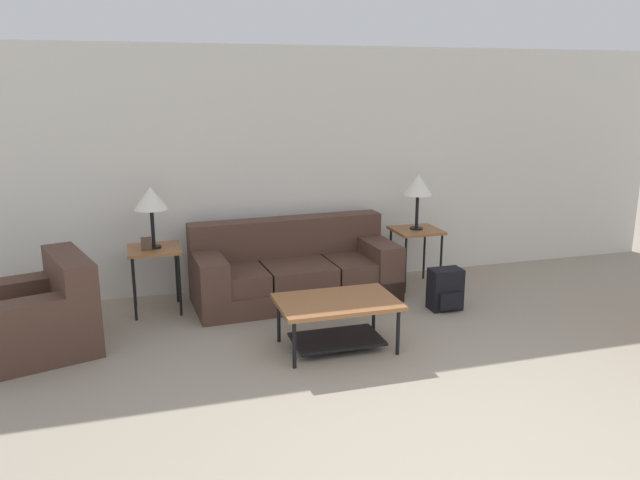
{
  "coord_description": "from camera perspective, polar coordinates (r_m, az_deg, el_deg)",
  "views": [
    {
      "loc": [
        -1.84,
        -2.63,
        2.21
      ],
      "look_at": [
        -0.23,
        2.73,
        0.8
      ],
      "focal_mm": 35.0,
      "sensor_mm": 36.0,
      "label": 1
    }
  ],
  "objects": [
    {
      "name": "wall_back",
      "position": [
        6.92,
        -1.2,
        6.59
      ],
      "size": [
        9.1,
        0.06,
        2.6
      ],
      "color": "silver",
      "rests_on": "ground_plane"
    },
    {
      "name": "couch",
      "position": [
        6.52,
        -2.37,
        -2.92
      ],
      "size": [
        2.13,
        0.97,
        0.82
      ],
      "color": "#4C3328",
      "rests_on": "ground_plane"
    },
    {
      "name": "armchair",
      "position": [
        5.8,
        -24.54,
        -6.59
      ],
      "size": [
        1.18,
        1.17,
        0.8
      ],
      "color": "#4C3328",
      "rests_on": "ground_plane"
    },
    {
      "name": "coffee_table",
      "position": [
        5.32,
        1.56,
        -6.65
      ],
      "size": [
        1.01,
        0.67,
        0.43
      ],
      "color": "#935B33",
      "rests_on": "ground_plane"
    },
    {
      "name": "side_table_left",
      "position": [
        6.31,
        -14.89,
        -1.35
      ],
      "size": [
        0.5,
        0.49,
        0.65
      ],
      "color": "#935B33",
      "rests_on": "ground_plane"
    },
    {
      "name": "side_table_right",
      "position": [
        6.96,
        8.77,
        0.39
      ],
      "size": [
        0.5,
        0.49,
        0.65
      ],
      "color": "#935B33",
      "rests_on": "ground_plane"
    },
    {
      "name": "table_lamp_left",
      "position": [
        6.19,
        -15.21,
        3.6
      ],
      "size": [
        0.32,
        0.32,
        0.6
      ],
      "color": "black",
      "rests_on": "side_table_left"
    },
    {
      "name": "table_lamp_right",
      "position": [
        6.85,
        8.95,
        4.9
      ],
      "size": [
        0.32,
        0.32,
        0.6
      ],
      "color": "black",
      "rests_on": "side_table_right"
    },
    {
      "name": "backpack",
      "position": [
        6.38,
        11.4,
        -4.48
      ],
      "size": [
        0.32,
        0.28,
        0.42
      ],
      "color": "black",
      "rests_on": "ground_plane"
    },
    {
      "name": "picture_frame",
      "position": [
        6.2,
        -15.6,
        -0.33
      ],
      "size": [
        0.1,
        0.04,
        0.13
      ],
      "color": "#4C3828",
      "rests_on": "side_table_left"
    }
  ]
}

